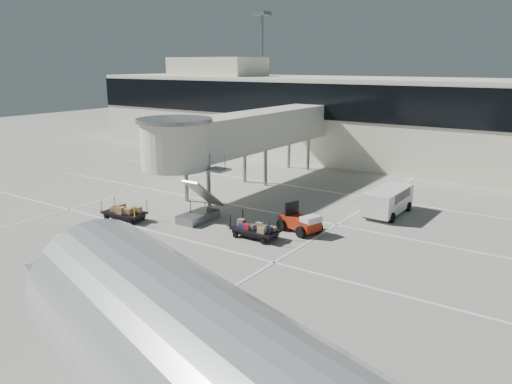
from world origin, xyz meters
TOP-DOWN VIEW (x-y plane):
  - ground at (0.00, 0.00)m, footprint 140.00×140.00m
  - lane_markings at (-0.67, 9.33)m, footprint 40.00×30.00m
  - terminal at (-0.35, 29.94)m, footprint 64.00×12.11m
  - jet_bridge at (-3.97, 12.26)m, footprint 5.70×20.40m
  - baggage_tug at (4.81, 6.72)m, footprint 2.70×2.18m
  - suitcase_cart at (3.22, 4.40)m, footprint 3.28×1.33m
  - box_cart_near at (0.67, -3.50)m, footprint 4.11×1.83m
  - box_cart_far at (-5.13, 2.54)m, footprint 3.31×1.70m
  - ground_worker at (-1.52, -4.46)m, footprint 0.80×0.71m
  - minivan at (7.72, 12.97)m, footprint 2.04×4.46m
  - belt_loader at (-18.39, 21.61)m, footprint 3.75×2.00m

SIDE VIEW (x-z plane):
  - ground at x=0.00m, z-range 0.00..0.00m
  - lane_markings at x=-0.67m, z-range 0.00..0.02m
  - suitcase_cart at x=3.22m, z-range -0.18..1.11m
  - box_cart_far at x=-5.13m, z-range -0.13..1.14m
  - baggage_tug at x=4.81m, z-range -0.22..1.39m
  - box_cart_near at x=0.67m, z-range -0.19..1.41m
  - belt_loader at x=-18.39m, z-range -0.20..1.51m
  - ground_worker at x=-1.52m, z-range 0.00..1.86m
  - minivan at x=7.72m, z-range 0.17..1.84m
  - terminal at x=-0.35m, z-range -3.49..11.71m
  - jet_bridge at x=-3.97m, z-range 1.27..7.30m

